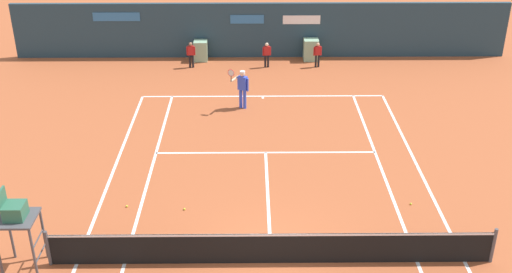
% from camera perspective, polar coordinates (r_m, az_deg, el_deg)
% --- Properties ---
extents(ground_plane, '(80.00, 80.00, 0.01)m').
position_cam_1_polar(ground_plane, '(17.80, 1.34, -10.32)').
color(ground_plane, '#A8512D').
extents(tennis_net, '(12.10, 0.10, 1.07)m').
position_cam_1_polar(tennis_net, '(17.03, 1.42, -10.12)').
color(tennis_net, '#4C4C51').
rests_on(tennis_net, ground_plane).
extents(sponsor_back_wall, '(25.00, 1.02, 2.79)m').
position_cam_1_polar(sponsor_back_wall, '(32.01, 0.43, 9.60)').
color(sponsor_back_wall, '#233D4C').
rests_on(sponsor_back_wall, ground_plane).
extents(umpire_chair, '(1.00, 1.00, 2.41)m').
position_cam_1_polar(umpire_chair, '(17.37, -21.13, -6.89)').
color(umpire_chair, '#47474C').
rests_on(umpire_chair, ground_plane).
extents(player_on_baseline, '(0.85, 0.66, 1.88)m').
position_cam_1_polar(player_on_baseline, '(25.95, -1.27, 4.64)').
color(player_on_baseline, blue).
rests_on(player_on_baseline, ground_plane).
extents(ball_kid_left_post, '(0.41, 0.20, 1.24)m').
position_cam_1_polar(ball_kid_left_post, '(30.88, 5.65, 7.60)').
color(ball_kid_left_post, black).
rests_on(ball_kid_left_post, ground_plane).
extents(ball_kid_centre_post, '(0.43, 0.18, 1.29)m').
position_cam_1_polar(ball_kid_centre_post, '(30.83, -5.97, 7.60)').
color(ball_kid_centre_post, black).
rests_on(ball_kid_centre_post, ground_plane).
extents(ball_kid_right_post, '(0.41, 0.20, 1.25)m').
position_cam_1_polar(ball_kid_right_post, '(30.71, 0.99, 7.63)').
color(ball_kid_right_post, black).
rests_on(ball_kid_right_post, ground_plane).
extents(tennis_ball_mid_court, '(0.07, 0.07, 0.07)m').
position_cam_1_polar(tennis_ball_mid_court, '(19.99, -11.74, -6.26)').
color(tennis_ball_mid_court, '#CCE033').
rests_on(tennis_ball_mid_court, ground_plane).
extents(tennis_ball_by_sideline, '(0.07, 0.07, 0.07)m').
position_cam_1_polar(tennis_ball_by_sideline, '(20.28, 13.99, -6.00)').
color(tennis_ball_by_sideline, '#CCE033').
rests_on(tennis_ball_by_sideline, ground_plane).
extents(tennis_ball_near_service_line, '(0.07, 0.07, 0.07)m').
position_cam_1_polar(tennis_ball_near_service_line, '(19.56, -6.57, -6.62)').
color(tennis_ball_near_service_line, '#CCE033').
rests_on(tennis_ball_near_service_line, ground_plane).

